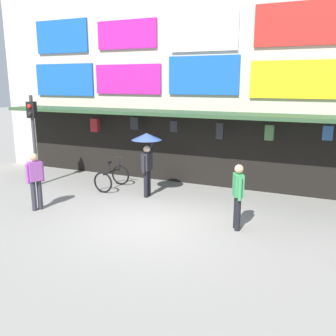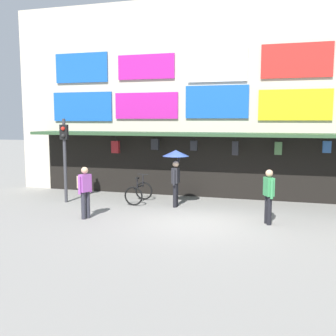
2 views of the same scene
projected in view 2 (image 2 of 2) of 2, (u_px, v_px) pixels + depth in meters
ground_plane at (195, 222)px, 12.21m from camera, size 80.00×80.00×0.00m
shopfront at (219, 100)px, 16.07m from camera, size 18.00×2.60×8.00m
traffic_light_near at (64, 147)px, 14.86m from camera, size 0.33×0.35×3.20m
bicycle_parked at (139, 192)px, 15.01m from camera, size 0.73×1.17×1.05m
pedestrian_with_umbrella at (176, 162)px, 14.12m from camera, size 0.96×0.96×2.08m
pedestrian_in_yellow at (269, 194)px, 11.85m from camera, size 0.35×0.49×1.68m
pedestrian_in_black at (85, 188)px, 12.53m from camera, size 0.45×0.49×1.68m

